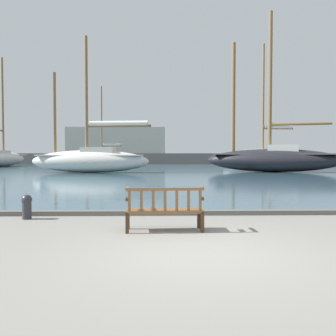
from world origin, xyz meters
TOP-DOWN VIEW (x-y plane):
  - ground_plane at (0.00, 0.00)m, footprint 160.00×160.00m
  - harbor_water at (0.00, 44.00)m, footprint 100.00×80.00m
  - quay_edge_kerb at (0.00, 3.85)m, footprint 40.00×0.30m
  - park_bench at (-0.54, 1.80)m, footprint 1.63×0.60m
  - sailboat_outer_port at (-19.60, 39.67)m, footprint 3.70×11.08m
  - sailboat_distant_harbor at (8.86, 25.13)m, footprint 11.49×6.79m
  - sailboat_mid_port at (-6.24, 24.56)m, footprint 9.99×3.73m
  - sailboat_mid_starboard at (12.98, 41.91)m, footprint 11.24×3.67m
  - sailboat_far_port at (-7.22, 38.35)m, footprint 6.44×2.03m
  - mooring_bollard at (-3.91, 3.30)m, footprint 0.26×0.26m
  - far_breakwater at (-2.38, 50.16)m, footprint 56.09×2.40m

SIDE VIEW (x-z plane):
  - ground_plane at x=0.00m, z-range 0.00..0.00m
  - harbor_water at x=0.00m, z-range 0.00..0.08m
  - quay_edge_kerb at x=0.00m, z-range 0.00..0.12m
  - mooring_bollard at x=-3.91m, z-range 0.03..0.64m
  - park_bench at x=-0.54m, z-range 0.01..0.93m
  - sailboat_far_port at x=-7.22m, z-range -3.94..5.51m
  - sailboat_outer_port at x=-19.60m, z-range -5.42..7.67m
  - sailboat_mid_port at x=-6.24m, z-range -4.30..6.70m
  - sailboat_distant_harbor at x=8.86m, z-range -5.38..7.95m
  - sailboat_mid_starboard at x=12.98m, z-range -6.44..9.11m
  - far_breakwater at x=-2.38m, z-range -1.01..4.54m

